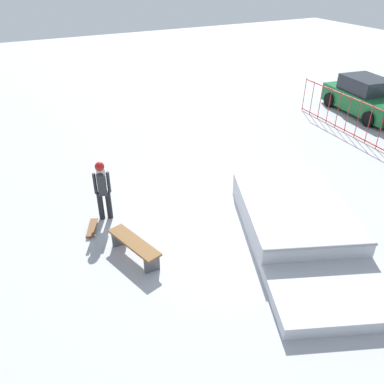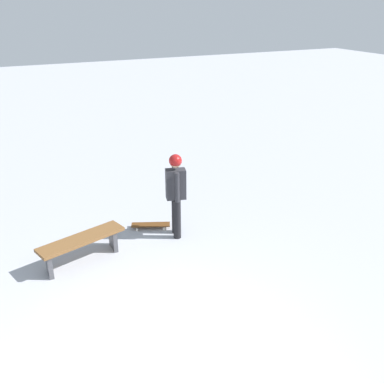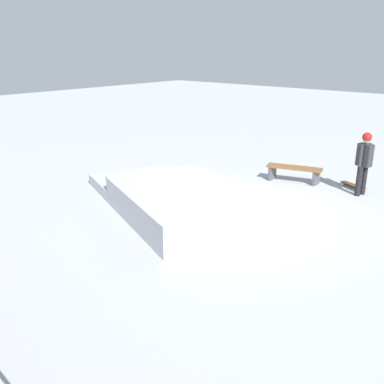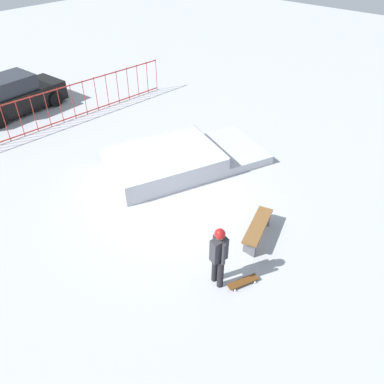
# 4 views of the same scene
# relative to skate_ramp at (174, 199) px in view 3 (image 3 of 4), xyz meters

# --- Properties ---
(ground_plane) EXTENTS (60.00, 60.00, 0.00)m
(ground_plane) POSITION_rel_skate_ramp_xyz_m (-1.49, -1.28, -0.32)
(ground_plane) COLOR #A8AAB2
(skate_ramp) EXTENTS (5.98, 4.41, 0.74)m
(skate_ramp) POSITION_rel_skate_ramp_xyz_m (0.00, 0.00, 0.00)
(skate_ramp) COLOR #B0B3BB
(skate_ramp) RESTS_ON ground
(skater) EXTENTS (0.42, 0.43, 1.73)m
(skater) POSITION_rel_skate_ramp_xyz_m (-3.03, -4.19, 0.69)
(skater) COLOR black
(skater) RESTS_ON ground
(skateboard) EXTENTS (0.82, 0.49, 0.09)m
(skateboard) POSITION_rel_skate_ramp_xyz_m (-2.65, -4.69, -0.24)
(skateboard) COLOR #593314
(skateboard) RESTS_ON ground
(park_bench) EXTENTS (1.65, 0.85, 0.48)m
(park_bench) POSITION_rel_skate_ramp_xyz_m (-1.11, -4.04, 0.04)
(park_bench) COLOR brown
(park_bench) RESTS_ON ground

